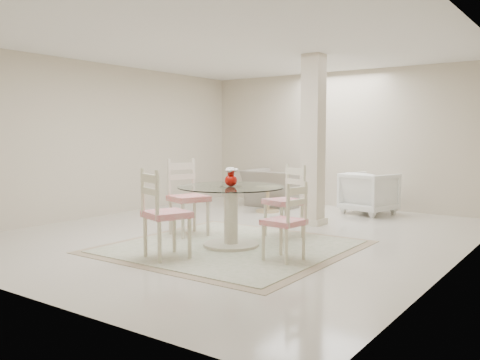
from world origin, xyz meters
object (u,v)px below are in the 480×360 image
Objects in this scene: dining_chair_east at (288,216)px; column at (313,140)px; dining_table at (231,216)px; dining_chair_south at (161,207)px; side_table at (268,200)px; dining_chair_north at (288,195)px; recliner_taupe at (276,188)px; armchair_white at (369,193)px; red_vase at (231,177)px; dining_chair_west at (186,191)px.

column is at bearing -152.08° from dining_chair_east.
dining_table is at bearing -97.43° from dining_chair_east.
side_table is (-0.97, 3.82, -0.39)m from dining_chair_south.
recliner_taupe is (-1.80, 2.63, -0.22)m from dining_chair_north.
dining_table is 1.61× the size of armchair_white.
red_vase is at bearing -91.74° from column.
red_vase is 0.21× the size of dining_chair_north.
dining_chair_west is at bearing -97.93° from dining_chair_east.
side_table is at bearing -137.58° from dining_chair_east.
armchair_white is (0.40, 3.70, -0.52)m from red_vase.
dining_chair_east is at bearing -129.36° from dining_chair_south.
side_table is (0.31, -0.79, -0.15)m from recliner_taupe.
dining_chair_east is at bearing -83.63° from dining_chair_west.
dining_table is 1.21× the size of dining_chair_north.
dining_chair_south is (-1.25, -0.74, 0.08)m from dining_chair_east.
dining_table is 3.93m from recliner_taupe.
dining_chair_south is 3.96m from side_table.
dining_chair_west reaches higher than dining_table.
side_table is at bearing 113.50° from red_vase.
column is 2.32m from dining_table.
red_vase is 1.08m from dining_chair_east.
red_vase is at bearing -83.89° from dining_chair_north.
dining_chair_west reaches higher than side_table.
recliner_taupe is (-0.55, 3.35, -0.27)m from dining_chair_west.
armchair_white is at bearing 77.90° from column.
dining_chair_north reaches higher than dining_table.
dining_chair_east is 1.46m from dining_chair_south.
red_vase is 0.24× the size of dining_chair_east.
side_table is (-2.21, 3.08, -0.31)m from dining_chair_east.
dining_chair_north is (-0.72, 1.23, 0.07)m from dining_chair_east.
side_table is at bearing 26.34° from dining_chair_west.
red_vase is at bearing -97.43° from dining_chair_east.
dining_chair_south is at bearing -83.90° from dining_chair_north.
side_table is at bearing 151.17° from column.
dining_chair_north is at bearing -85.14° from dining_chair_south.
dining_chair_west reaches higher than armchair_white.
column reaches higher than dining_chair_west.
recliner_taupe is at bearing 30.25° from dining_chair_west.
dining_chair_west is at bearing -129.09° from dining_chair_north.
side_table is (-0.24, 2.56, -0.42)m from dining_chair_west.
dining_chair_north is 2.41m from side_table.
armchair_white is at bearing 108.27° from dining_chair_north.
dining_chair_east reaches higher than armchair_white.
column reaches higher than side_table.
dining_chair_south reaches higher than dining_chair_north.
dining_chair_north is (0.20, -1.13, -0.76)m from column.
red_vase is 0.29× the size of armchair_white.
dining_chair_north is at bearing 102.01° from armchair_white.
side_table is (-1.30, 0.71, -1.13)m from column.
red_vase is 3.97m from recliner_taupe.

